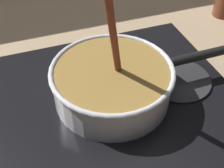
# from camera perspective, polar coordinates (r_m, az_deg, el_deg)

# --- Properties ---
(ground) EXTENTS (2.40, 1.60, 0.04)m
(ground) POSITION_cam_1_polar(r_m,az_deg,el_deg) (0.61, 2.89, -13.92)
(ground) COLOR #9E8466
(hob_plate) EXTENTS (0.56, 0.48, 0.01)m
(hob_plate) POSITION_cam_1_polar(r_m,az_deg,el_deg) (0.67, 0.00, -2.86)
(hob_plate) COLOR black
(hob_plate) RESTS_ON ground
(burner_ring) EXTENTS (0.20, 0.20, 0.01)m
(burner_ring) POSITION_cam_1_polar(r_m,az_deg,el_deg) (0.67, 0.00, -2.26)
(burner_ring) COLOR #592D0C
(burner_ring) RESTS_ON hob_plate
(spare_burner) EXTENTS (0.16, 0.16, 0.01)m
(spare_burner) POSITION_cam_1_polar(r_m,az_deg,el_deg) (0.72, 12.60, 0.89)
(spare_burner) COLOR #262628
(spare_burner) RESTS_ON hob_plate
(cooking_pan) EXTENTS (0.42, 0.27, 0.31)m
(cooking_pan) POSITION_cam_1_polar(r_m,az_deg,el_deg) (0.64, 0.13, 0.40)
(cooking_pan) COLOR silver
(cooking_pan) RESTS_ON hob_plate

